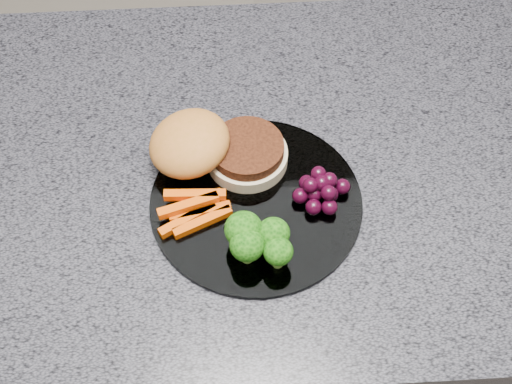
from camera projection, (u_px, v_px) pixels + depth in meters
The scene contains 7 objects.
island_cabinet at pixel (295, 315), 1.30m from camera, with size 1.20×0.60×0.86m, color #4F311B.
countertop at pixel (311, 168), 0.93m from camera, with size 1.20×0.60×0.04m, color #44444E.
plate at pixel (256, 203), 0.87m from camera, with size 0.26×0.26×0.01m, color white.
burger at pixel (210, 149), 0.88m from camera, with size 0.18×0.11×0.06m.
carrot_sticks at pixel (194, 209), 0.85m from camera, with size 0.09×0.07×0.02m.
broccoli at pixel (257, 238), 0.80m from camera, with size 0.08×0.07×0.05m.
grape_bunch at pixel (321, 190), 0.86m from camera, with size 0.07×0.06×0.03m.
Camera 1 is at (-0.10, -0.55, 1.63)m, focal length 50.00 mm.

